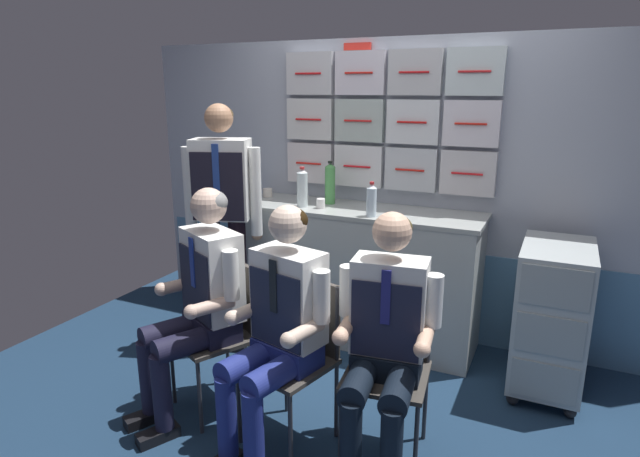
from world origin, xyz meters
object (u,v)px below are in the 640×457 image
Objects in this scene: folding_chair_right at (390,351)px; crew_member_standing at (223,206)px; folding_chair_center at (300,342)px; folding_chair_left at (227,319)px; water_bottle_clear at (371,200)px; service_trolley at (551,314)px; crew_member_right at (385,334)px; crew_member_center at (278,321)px; espresso_cup_small at (268,192)px; crew_member_left at (200,294)px.

crew_member_standing is at bearing 157.31° from folding_chair_right.
folding_chair_left is at bearing 170.96° from folding_chair_center.
water_bottle_clear reaches higher than folding_chair_right.
crew_member_standing is (-1.40, 0.58, 0.50)m from folding_chair_right.
service_trolley is 1.30m from crew_member_right.
crew_member_right is (0.52, 0.10, -0.01)m from crew_member_center.
crew_member_right is at bearing 11.25° from crew_member_center.
service_trolley is 1.08× the size of folding_chair_center.
water_bottle_clear is (0.96, 0.32, 0.06)m from crew_member_standing.
folding_chair_center is at bearing -9.04° from folding_chair_left.
folding_chair_right is at bearing -128.28° from service_trolley.
water_bottle_clear is (-1.16, -0.01, 0.60)m from service_trolley.
folding_chair_right is at bearing -40.21° from espresso_cup_small.
folding_chair_center is at bearing 75.90° from crew_member_center.
crew_member_right reaches higher than espresso_cup_small.
service_trolley is at bearing 29.08° from folding_chair_left.
crew_member_standing reaches higher than folding_chair_right.
crew_member_right reaches higher than water_bottle_clear.
folding_chair_right is 1.59m from crew_member_standing.
folding_chair_left is 0.66× the size of crew_member_left.
crew_member_center reaches higher than crew_member_right.
water_bottle_clear is at bearing 60.51° from crew_member_left.
folding_chair_right is 0.23m from crew_member_right.
crew_member_left is 0.76× the size of crew_member_standing.
crew_member_standing is at bearing 125.14° from folding_chair_left.
crew_member_right is (1.06, 0.01, -0.02)m from crew_member_left.
folding_chair_center is 0.67× the size of crew_member_right.
crew_member_standing is at bearing 152.30° from crew_member_right.
crew_member_standing is (-2.12, -0.33, 0.54)m from service_trolley.
crew_member_right is (-0.70, -1.07, 0.21)m from service_trolley.
folding_chair_right is (0.97, 0.03, 0.00)m from folding_chair_left.
crew_member_right reaches higher than folding_chair_center.
crew_member_center is at bearing -104.10° from folding_chair_center.
service_trolley is 2.19m from espresso_cup_small.
folding_chair_left is 1.37m from espresso_cup_small.
crew_member_left reaches higher than crew_member_center.
crew_member_right is 0.74× the size of crew_member_standing.
water_bottle_clear is at bearing 18.20° from crew_member_standing.
crew_member_center is 1.23m from water_bottle_clear.
crew_member_standing is (-0.36, 0.75, 0.31)m from crew_member_left.
service_trolley is 1.08× the size of folding_chair_right.
crew_member_center reaches higher than espresso_cup_small.
crew_member_left is 0.62m from folding_chair_center.
crew_member_standing reaches higher than crew_member_left.
crew_member_center reaches higher than service_trolley.
folding_chair_center is 1.00× the size of folding_chair_right.
crew_member_right is at bearing 0.40° from crew_member_left.
crew_member_left reaches higher than folding_chair_right.
crew_member_center is 1.73m from espresso_cup_small.
folding_chair_left is at bearing 172.28° from crew_member_right.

